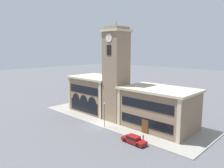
% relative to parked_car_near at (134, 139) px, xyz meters
% --- Properties ---
extents(ground_plane, '(300.00, 300.00, 0.00)m').
position_rel_parked_car_near_xyz_m(ground_plane, '(-10.94, 1.40, -0.71)').
color(ground_plane, '#56565B').
extents(sidewalk_kerb, '(42.23, 14.76, 0.15)m').
position_rel_parked_car_near_xyz_m(sidewalk_kerb, '(-10.94, 8.78, -0.64)').
color(sidewalk_kerb, gray).
rests_on(sidewalk_kerb, ground_plane).
extents(clock_tower, '(5.26, 5.26, 22.36)m').
position_rel_parked_car_near_xyz_m(clock_tower, '(-10.95, 7.22, 9.91)').
color(clock_tower, '#897056').
rests_on(clock_tower, ground_plane).
extents(town_hall_left_wing, '(13.56, 9.92, 9.30)m').
position_rel_parked_car_near_xyz_m(town_hall_left_wing, '(-19.95, 9.52, 3.96)').
color(town_hall_left_wing, '#897056').
rests_on(town_hall_left_wing, ground_plane).
extents(town_hall_right_wing, '(15.24, 9.92, 8.50)m').
position_rel_parked_car_near_xyz_m(town_hall_right_wing, '(-1.10, 9.52, 3.56)').
color(town_hall_right_wing, '#897056').
rests_on(town_hall_right_wing, ground_plane).
extents(parked_car_near, '(4.67, 1.87, 1.36)m').
position_rel_parked_car_near_xyz_m(parked_car_near, '(0.00, 0.00, 0.00)').
color(parked_car_near, maroon).
rests_on(parked_car_near, ground_plane).
extents(street_lamp, '(0.36, 0.36, 5.30)m').
position_rel_parked_car_near_xyz_m(street_lamp, '(-9.22, 1.84, 2.96)').
color(street_lamp, '#4C4C51').
rests_on(street_lamp, sidewalk_kerb).
extents(bollard, '(0.18, 0.18, 1.06)m').
position_rel_parked_car_near_xyz_m(bollard, '(0.74, 1.79, -0.05)').
color(bollard, black).
rests_on(bollard, sidewalk_kerb).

